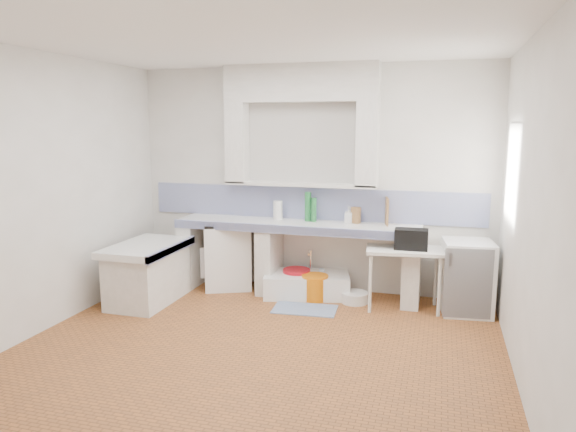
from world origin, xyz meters
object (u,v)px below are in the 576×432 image
(stove, at_px, (228,256))
(fridge, at_px, (467,277))
(side_table, at_px, (404,279))
(sink, at_px, (307,285))

(stove, distance_m, fridge, 2.93)
(side_table, distance_m, fridge, 0.69)
(sink, height_order, side_table, side_table)
(side_table, bearing_deg, sink, 164.94)
(stove, distance_m, side_table, 2.26)
(stove, relative_size, sink, 0.80)
(sink, relative_size, side_table, 1.22)
(sink, distance_m, side_table, 1.21)
(stove, relative_size, side_table, 0.97)
(stove, bearing_deg, side_table, -29.43)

